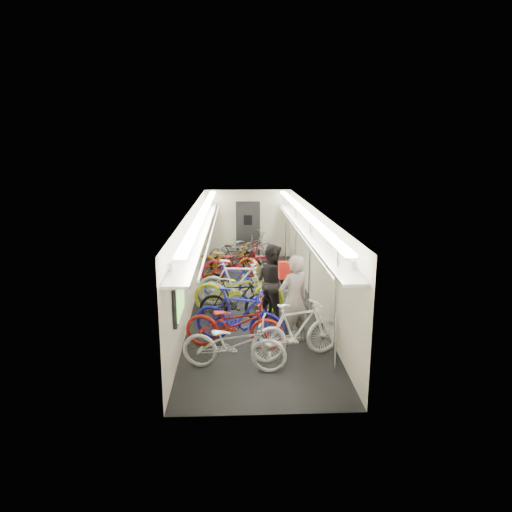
{
  "coord_description": "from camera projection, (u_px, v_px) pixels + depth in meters",
  "views": [
    {
      "loc": [
        -0.42,
        -10.97,
        3.83
      ],
      "look_at": [
        0.08,
        0.27,
        1.15
      ],
      "focal_mm": 32.0,
      "sensor_mm": 36.0,
      "label": 1
    }
  ],
  "objects": [
    {
      "name": "train_car_shell",
      "position": [
        238.0,
        233.0,
        11.86
      ],
      "size": [
        10.0,
        10.0,
        10.0
      ],
      "color": "black",
      "rests_on": "ground"
    },
    {
      "name": "bicycle_0",
      "position": [
        234.0,
        344.0,
        7.97
      ],
      "size": [
        1.97,
        1.04,
        0.98
      ],
      "primitive_type": "imported",
      "rotation": [
        0.0,
        0.0,
        1.36
      ],
      "color": "#B2B3B7",
      "rests_on": "ground"
    },
    {
      "name": "bicycle_1",
      "position": [
        239.0,
        317.0,
        9.01
      ],
      "size": [
        1.98,
        1.24,
        1.15
      ],
      "primitive_type": "imported",
      "rotation": [
        0.0,
        0.0,
        1.18
      ],
      "color": "#1A199B",
      "rests_on": "ground"
    },
    {
      "name": "bicycle_2",
      "position": [
        234.0,
        323.0,
        8.84
      ],
      "size": [
        2.04,
        1.04,
        1.02
      ],
      "primitive_type": "imported",
      "rotation": [
        0.0,
        0.0,
        1.38
      ],
      "color": "maroon",
      "rests_on": "ground"
    },
    {
      "name": "bicycle_3",
      "position": [
        236.0,
        300.0,
        10.23
      ],
      "size": [
        1.65,
        0.47,
        0.99
      ],
      "primitive_type": "imported",
      "rotation": [
        0.0,
        0.0,
        1.57
      ],
      "color": "black",
      "rests_on": "ground"
    },
    {
      "name": "bicycle_4",
      "position": [
        239.0,
        290.0,
        10.78
      ],
      "size": [
        2.18,
        0.92,
        1.11
      ],
      "primitive_type": "imported",
      "rotation": [
        0.0,
        0.0,
        1.48
      ],
      "color": "#B7C112",
      "rests_on": "ground"
    },
    {
      "name": "bicycle_5",
      "position": [
        237.0,
        283.0,
        11.23
      ],
      "size": [
        2.0,
        0.74,
        1.17
      ],
      "primitive_type": "imported",
      "rotation": [
        0.0,
        0.0,
        1.48
      ],
      "color": "silver",
      "rests_on": "ground"
    },
    {
      "name": "bicycle_6",
      "position": [
        236.0,
        287.0,
        11.26
      ],
      "size": [
        1.85,
        0.84,
        0.94
      ],
      "primitive_type": "imported",
      "rotation": [
        0.0,
        0.0,
        1.45
      ],
      "color": "silver",
      "rests_on": "ground"
    },
    {
      "name": "bicycle_7",
      "position": [
        232.0,
        282.0,
        11.71
      ],
      "size": [
        1.61,
        0.79,
        0.93
      ],
      "primitive_type": "imported",
      "rotation": [
        0.0,
        0.0,
        1.33
      ],
      "color": "navy",
      "rests_on": "ground"
    },
    {
      "name": "bicycle_8",
      "position": [
        237.0,
        263.0,
        13.23
      ],
      "size": [
        2.28,
        1.43,
        1.13
      ],
      "primitive_type": "imported",
      "rotation": [
        0.0,
        0.0,
        1.91
      ],
      "color": "maroon",
      "rests_on": "ground"
    },
    {
      "name": "bicycle_9",
      "position": [
        236.0,
        262.0,
        13.62
      ],
      "size": [
        1.75,
        0.92,
        1.01
      ],
      "primitive_type": "imported",
      "rotation": [
        0.0,
        0.0,
        1.29
      ],
      "color": "black",
      "rests_on": "ground"
    },
    {
      "name": "bicycle_10",
      "position": [
        227.0,
        261.0,
        13.59
      ],
      "size": [
        2.18,
        1.36,
        1.08
      ],
      "primitive_type": "imported",
      "rotation": [
        0.0,
        0.0,
        1.23
      ],
      "color": "#B86E11",
      "rests_on": "ground"
    },
    {
      "name": "bicycle_11",
      "position": [
        297.0,
        330.0,
        8.4
      ],
      "size": [
        1.89,
        1.1,
        1.1
      ],
      "primitive_type": "imported",
      "rotation": [
        0.0,
        0.0,
        1.91
      ],
      "color": "white",
      "rests_on": "ground"
    },
    {
      "name": "bicycle_12",
      "position": [
        237.0,
        251.0,
        15.09
      ],
      "size": [
        1.86,
        0.65,
        0.98
      ],
      "primitive_type": "imported",
      "rotation": [
        0.0,
        0.0,
        1.57
      ],
      "color": "slate",
      "rests_on": "ground"
    },
    {
      "name": "bicycle_14",
      "position": [
        246.0,
        248.0,
        15.31
      ],
      "size": [
        2.24,
        1.37,
        1.11
      ],
      "primitive_type": "imported",
      "rotation": [
        0.0,
        0.0,
        1.89
      ],
      "color": "slate",
      "rests_on": "ground"
    },
    {
      "name": "passenger_near",
      "position": [
        294.0,
        300.0,
        8.98
      ],
      "size": [
        0.79,
        0.7,
        1.81
      ],
      "primitive_type": "imported",
      "rotation": [
        0.0,
        0.0,
        3.64
      ],
      "color": "gray",
      "rests_on": "ground"
    },
    {
      "name": "passenger_mid",
      "position": [
        272.0,
        281.0,
        10.34
      ],
      "size": [
        1.07,
        1.05,
        1.74
      ],
      "primitive_type": "imported",
      "rotation": [
        0.0,
        0.0,
        2.45
      ],
      "color": "black",
      "rests_on": "ground"
    },
    {
      "name": "backpack",
      "position": [
        285.0,
        270.0,
        9.74
      ],
      "size": [
        0.27,
        0.15,
        0.38
      ],
      "primitive_type": "cube",
      "rotation": [
        0.0,
        0.0,
        0.04
      ],
      "color": "#B41A12",
      "rests_on": "passenger_near"
    }
  ]
}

